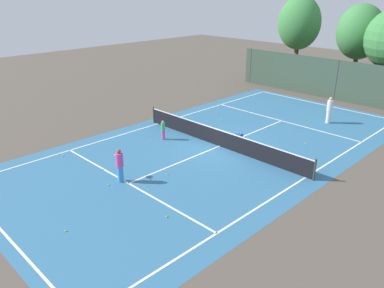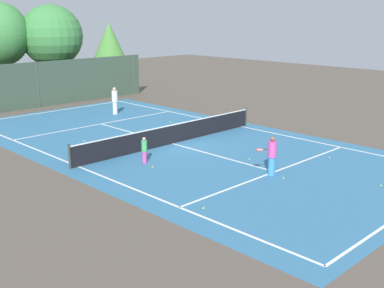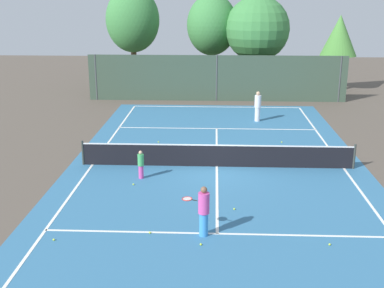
# 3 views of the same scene
# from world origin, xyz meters

# --- Properties ---
(ground_plane) EXTENTS (80.00, 80.00, 0.00)m
(ground_plane) POSITION_xyz_m (0.00, 0.00, 0.00)
(ground_plane) COLOR brown
(court_surface) EXTENTS (13.00, 25.00, 0.01)m
(court_surface) POSITION_xyz_m (0.00, 0.00, 0.00)
(court_surface) COLOR teal
(court_surface) RESTS_ON ground_plane
(tennis_net) EXTENTS (11.90, 0.10, 1.10)m
(tennis_net) POSITION_xyz_m (0.00, 0.00, 0.51)
(tennis_net) COLOR #333833
(tennis_net) RESTS_ON ground_plane
(perimeter_fence) EXTENTS (18.00, 0.12, 3.20)m
(perimeter_fence) POSITION_xyz_m (0.00, 14.00, 1.60)
(perimeter_fence) COLOR #384C3D
(perimeter_fence) RESTS_ON ground_plane
(tree_1) EXTENTS (4.14, 3.67, 7.81)m
(tree_1) POSITION_xyz_m (-6.52, 18.65, 5.30)
(tree_1) COLOR brown
(tree_1) RESTS_ON ground_plane
(tree_3) EXTENTS (3.80, 4.14, 7.27)m
(tree_3) POSITION_xyz_m (-0.40, 18.14, 4.97)
(tree_3) COLOR brown
(tree_3) RESTS_ON ground_plane
(player_0) EXTENTS (0.38, 0.38, 1.78)m
(player_0) POSITION_xyz_m (2.41, 8.26, 0.91)
(player_0) COLOR silver
(player_0) RESTS_ON ground_plane
(player_1) EXTENTS (0.25, 0.25, 1.18)m
(player_1) POSITION_xyz_m (-3.10, -1.58, 0.60)
(player_1) COLOR #D14799
(player_1) RESTS_ON ground_plane
(player_2) EXTENTS (0.92, 0.62, 1.64)m
(player_2) POSITION_xyz_m (-0.44, -6.52, 0.85)
(player_2) COLOR #388CD8
(player_2) RESTS_ON ground_plane
(ball_crate) EXTENTS (0.37, 0.30, 0.43)m
(ball_crate) POSITION_xyz_m (0.10, 1.65, 0.18)
(ball_crate) COLOR blue
(ball_crate) RESTS_ON ground_plane
(tennis_ball_0) EXTENTS (0.07, 0.07, 0.07)m
(tennis_ball_0) POSITION_xyz_m (3.38, -7.00, 0.03)
(tennis_ball_0) COLOR #CCE533
(tennis_ball_0) RESTS_ON ground_plane
(tennis_ball_1) EXTENTS (0.07, 0.07, 0.07)m
(tennis_ball_1) POSITION_xyz_m (-2.13, -6.48, 0.03)
(tennis_ball_1) COLOR #CCE533
(tennis_ball_1) RESTS_ON ground_plane
(tennis_ball_2) EXTENTS (0.07, 0.07, 0.07)m
(tennis_ball_2) POSITION_xyz_m (-0.50, -7.18, 0.03)
(tennis_ball_2) COLOR #CCE533
(tennis_ball_2) RESTS_ON ground_plane
(tennis_ball_3) EXTENTS (0.07, 0.07, 0.07)m
(tennis_ball_3) POSITION_xyz_m (1.44, -10.32, 0.03)
(tennis_ball_3) COLOR #CCE533
(tennis_ball_3) RESTS_ON ground_plane
(tennis_ball_4) EXTENTS (0.07, 0.07, 0.07)m
(tennis_ball_4) POSITION_xyz_m (3.31, 3.80, 0.03)
(tennis_ball_4) COLOR #CCE533
(tennis_ball_4) RESTS_ON ground_plane
(tennis_ball_5) EXTENTS (0.07, 0.07, 0.07)m
(tennis_ball_5) POSITION_xyz_m (-5.01, -7.08, 0.03)
(tennis_ball_5) COLOR #CCE533
(tennis_ball_5) RESTS_ON ground_plane
(tennis_ball_6) EXTENTS (0.07, 0.07, 0.07)m
(tennis_ball_6) POSITION_xyz_m (0.60, -4.55, 0.03)
(tennis_ball_6) COLOR #CCE533
(tennis_ball_6) RESTS_ON ground_plane
(tennis_ball_7) EXTENTS (0.07, 0.07, 0.07)m
(tennis_ball_7) POSITION_xyz_m (-3.30, -2.37, 0.03)
(tennis_ball_7) COLOR #CCE533
(tennis_ball_7) RESTS_ON ground_plane
(tennis_ball_8) EXTENTS (0.07, 0.07, 0.07)m
(tennis_ball_8) POSITION_xyz_m (-2.96, 3.54, 0.03)
(tennis_ball_8) COLOR #CCE533
(tennis_ball_8) RESTS_ON ground_plane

